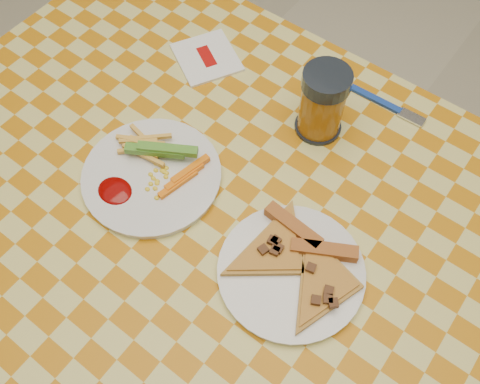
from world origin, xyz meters
name	(u,v)px	position (x,y,z in m)	size (l,w,h in m)	color
ground	(238,344)	(0.00, 0.00, 0.00)	(8.00, 8.00, 0.00)	beige
table	(236,239)	(0.00, 0.00, 0.68)	(1.28, 0.88, 0.76)	silver
plate_left	(152,176)	(-0.16, -0.02, 0.76)	(0.23, 0.23, 0.01)	silver
plate_right	(291,272)	(0.12, -0.02, 0.76)	(0.22, 0.22, 0.01)	silver
fries_veggies	(153,162)	(-0.17, -0.01, 0.78)	(0.18, 0.17, 0.04)	#F6AC4E
pizza_slices	(298,262)	(0.13, -0.01, 0.78)	(0.26, 0.24, 0.02)	gold
drink_glass	(322,103)	(0.00, 0.24, 0.82)	(0.08, 0.08, 0.14)	black
napkin	(207,57)	(-0.27, 0.25, 0.76)	(0.16, 0.16, 0.01)	white
fork	(387,105)	(0.08, 0.36, 0.76)	(0.16, 0.02, 0.01)	#163898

